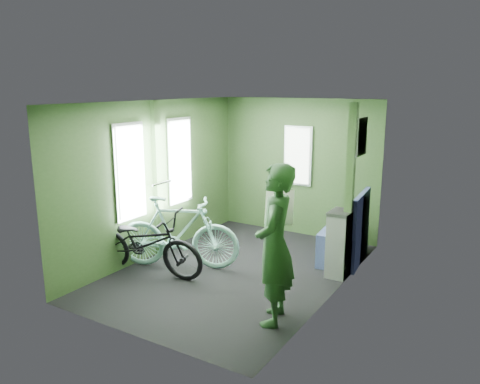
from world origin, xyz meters
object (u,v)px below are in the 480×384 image
(bicycle_black, at_px, (146,274))
(passenger, at_px, (275,245))
(bicycle_mint, at_px, (179,268))
(waste_box, at_px, (340,244))
(bench_seat, at_px, (345,241))

(bicycle_black, relative_size, passenger, 1.00)
(bicycle_mint, distance_m, waste_box, 2.25)
(bicycle_mint, xyz_separation_m, waste_box, (2.01, 0.90, 0.45))
(waste_box, bearing_deg, passenger, -96.70)
(passenger, relative_size, waste_box, 1.93)
(bicycle_mint, bearing_deg, bench_seat, -75.80)
(bicycle_mint, relative_size, waste_box, 1.91)
(passenger, bearing_deg, bicycle_mint, -127.84)
(bicycle_black, relative_size, bicycle_mint, 1.01)
(bicycle_black, xyz_separation_m, waste_box, (2.24, 1.32, 0.45))
(waste_box, relative_size, bench_seat, 0.87)
(bench_seat, bearing_deg, bicycle_mint, -148.11)
(passenger, bearing_deg, bicycle_black, -114.67)
(waste_box, xyz_separation_m, bench_seat, (-0.11, 0.57, -0.14))
(bicycle_mint, height_order, waste_box, waste_box)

